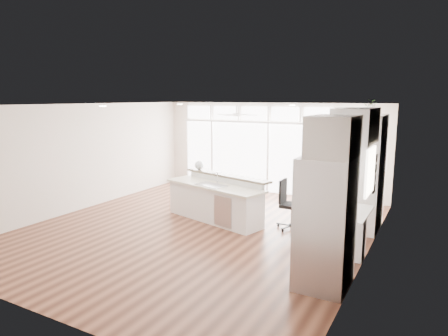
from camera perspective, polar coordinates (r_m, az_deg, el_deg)
The scene contains 24 objects.
floor at distance 8.91m, azimuth -3.63°, elevation -8.71°, with size 7.00×8.00×0.02m, color #472316.
ceiling at distance 8.44m, azimuth -3.84°, elevation 8.99°, with size 7.00×8.00×0.02m, color silver.
wall_back at distance 12.10m, azimuth 6.48°, elevation 2.85°, with size 7.00×0.04×2.70m, color silver.
wall_front at distance 5.71m, azimuth -25.92°, elevation -6.26°, with size 7.00×0.04×2.70m, color silver.
wall_left at distance 10.84m, azimuth -19.55°, elevation 1.50°, with size 0.04×8.00×2.70m, color silver.
wall_right at distance 7.35m, azimuth 20.00°, elevation -2.37°, with size 0.04×8.00×2.70m, color silver.
glass_wall at distance 12.09m, azimuth 6.34°, elevation 1.41°, with size 5.80×0.06×2.08m, color white.
transom_row at distance 11.96m, azimuth 6.47°, elevation 7.72°, with size 5.90×0.06×0.40m, color white.
desk_window at distance 7.61m, azimuth 20.14°, elevation -0.43°, with size 0.04×0.85×0.85m, color white.
ceiling_fan at distance 11.13m, azimuth 1.82°, elevation 8.12°, with size 1.16×1.16×0.32m, color silver.
recessed_lights at distance 8.61m, azimuth -3.11°, elevation 8.88°, with size 3.40×3.00×0.02m, color white.
oven_cabinet at distance 9.16m, azimuth 19.69°, elevation -0.62°, with size 0.64×1.20×2.50m, color white.
desk_nook at distance 7.95m, azimuth 17.26°, elevation -8.55°, with size 0.72×1.30×0.76m, color white.
upper_cabinets at distance 7.56m, azimuth 18.33°, elevation 5.73°, with size 0.64×1.30×0.64m, color white.
refrigerator at distance 6.23m, azimuth 14.27°, elevation -7.59°, with size 0.76×0.90×2.00m, color #B5B6BA.
fridge_cabinet at distance 5.95m, azimuth 15.37°, elevation 4.36°, with size 0.64×0.90×0.60m, color white.
framed_photos at distance 8.24m, azimuth 20.74°, elevation -0.77°, with size 0.06×0.22×0.80m, color black.
kitchen_island at distance 9.35m, azimuth -1.39°, elevation -4.40°, with size 2.61×0.99×1.04m, color white.
rug at distance 8.43m, azimuth 12.85°, elevation -9.96°, with size 0.81×0.58×0.01m, color #392212.
office_chair at distance 8.86m, azimuth 9.65°, elevation -5.24°, with size 0.56×0.52×1.08m, color black.
fishbowl at distance 10.16m, azimuth -3.56°, elevation 0.40°, with size 0.23×0.23×0.23m, color silver.
monitor at distance 7.80m, azimuth 16.90°, elevation -4.40°, with size 0.08×0.50×0.41m, color black.
keyboard at distance 7.88m, azimuth 15.62°, elevation -5.67°, with size 0.13×0.34×0.02m, color silver.
potted_plant at distance 9.03m, azimuth 20.20°, elevation 7.97°, with size 0.28×0.31×0.24m, color #2D5524.
Camera 1 is at (4.54, -7.12, 2.85)m, focal length 32.00 mm.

